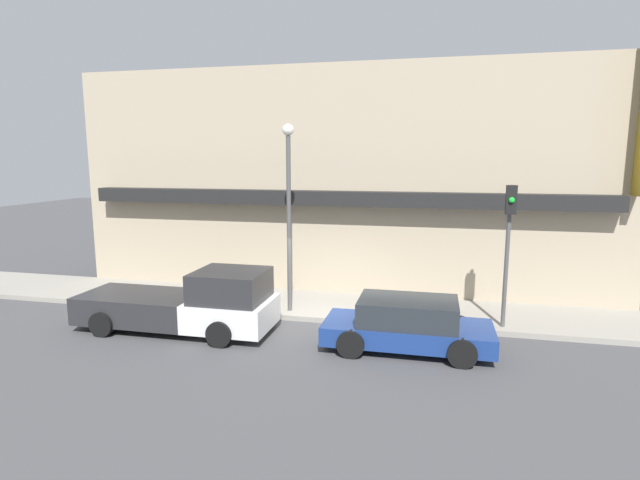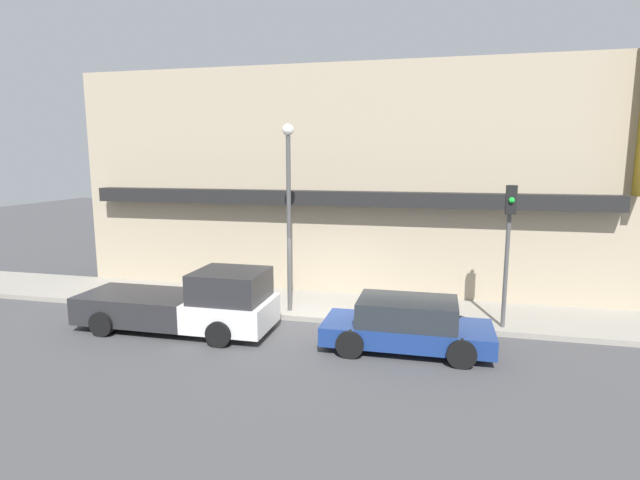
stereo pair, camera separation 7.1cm
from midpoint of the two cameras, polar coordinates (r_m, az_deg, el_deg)
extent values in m
plane|color=#424244|center=(15.43, -0.61, -9.43)|extent=(80.00, 80.00, 0.00)
cube|color=gray|center=(16.81, 0.62, -7.55)|extent=(36.00, 3.03, 0.16)
cube|color=tan|center=(19.05, 2.60, 6.71)|extent=(19.80, 3.00, 8.17)
cube|color=black|center=(17.32, 1.50, 4.78)|extent=(18.22, 0.60, 0.50)
cube|color=silver|center=(14.50, -10.22, -8.24)|extent=(2.30, 1.95, 0.79)
cube|color=#262628|center=(14.27, -10.32, -5.13)|extent=(1.95, 1.79, 0.83)
cube|color=#262628|center=(15.82, -19.90, -7.16)|extent=(3.44, 1.95, 0.79)
cylinder|color=black|center=(15.41, -8.56, -8.17)|extent=(0.71, 0.22, 0.71)
cylinder|color=black|center=(13.72, -11.59, -10.51)|extent=(0.71, 0.22, 0.71)
cylinder|color=black|center=(17.01, -19.87, -6.96)|extent=(0.71, 0.22, 0.71)
cylinder|color=black|center=(15.49, -23.80, -8.80)|extent=(0.71, 0.22, 0.71)
cube|color=navy|center=(13.46, 9.79, -10.36)|extent=(4.36, 1.80, 0.49)
cube|color=#23282D|center=(13.28, 9.86, -8.04)|extent=(2.53, 1.62, 0.65)
cylinder|color=black|center=(14.35, 15.46, -9.75)|extent=(0.71, 0.22, 0.71)
cylinder|color=black|center=(12.67, 15.79, -12.39)|extent=(0.71, 0.22, 0.71)
cylinder|color=black|center=(14.47, 4.57, -9.27)|extent=(0.71, 0.22, 0.71)
cylinder|color=black|center=(12.80, 3.35, -11.81)|extent=(0.71, 0.22, 0.71)
cylinder|color=#196633|center=(15.30, 9.57, -7.97)|extent=(0.18, 0.18, 0.57)
sphere|color=#196633|center=(15.20, 9.61, -6.66)|extent=(0.17, 0.17, 0.17)
cylinder|color=#4C4C4C|center=(15.53, -3.69, 1.67)|extent=(0.14, 0.14, 5.47)
sphere|color=silver|center=(15.41, -3.81, 12.47)|extent=(0.36, 0.36, 0.36)
cylinder|color=#4C4C4C|center=(15.03, 20.43, -1.86)|extent=(0.12, 0.12, 4.08)
cube|color=black|center=(14.65, 20.88, 4.32)|extent=(0.28, 0.20, 0.80)
sphere|color=green|center=(14.54, 20.94, 4.28)|extent=(0.16, 0.16, 0.16)
camera|label=1|loc=(0.04, -90.13, -0.02)|focal=28.00mm
camera|label=2|loc=(0.04, 89.87, 0.02)|focal=28.00mm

